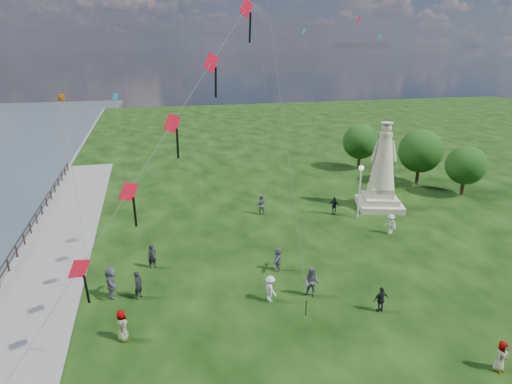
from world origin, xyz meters
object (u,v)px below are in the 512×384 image
object	(u,v)px
person_10	(122,325)
person_5	(111,282)
person_3	(381,299)
person_9	(334,206)
person_7	(261,205)
statue	(382,176)
lamppost	(360,180)
person_4	(501,356)
person_1	(312,283)
person_2	(270,289)
person_0	(138,285)
person_11	(278,259)
person_8	(391,224)
person_6	(152,256)

from	to	relation	value
person_10	person_5	bearing A→B (deg)	-14.83
person_3	person_9	xyz separation A→B (m)	(3.43, 13.86, 0.03)
person_7	statue	bearing A→B (deg)	-169.75
lamppost	person_4	bearing A→B (deg)	-96.97
statue	person_9	xyz separation A→B (m)	(-4.67, -0.55, -2.11)
person_1	person_2	xyz separation A→B (m)	(-2.40, 0.21, -0.17)
person_0	person_4	xyz separation A→B (m)	(15.61, -9.96, -0.09)
statue	person_1	size ratio (longest dim) A/B	4.06
person_7	person_9	distance (m)	6.28
person_9	person_11	bearing A→B (deg)	-82.47
person_7	person_0	bearing A→B (deg)	62.82
person_8	person_9	size ratio (longest dim) A/B	1.01
person_3	person_1	bearing A→B (deg)	-39.09
person_1	person_2	size ratio (longest dim) A/B	1.21
person_7	person_6	bearing A→B (deg)	54.45
person_3	person_7	world-z (taller)	person_7
person_10	person_2	bearing A→B (deg)	-104.57
person_7	person_5	bearing A→B (deg)	57.56
person_5	person_8	bearing A→B (deg)	-84.10
person_2	person_5	xyz separation A→B (m)	(-8.73, 2.62, 0.19)
person_2	person_11	xyz separation A→B (m)	(1.45, 3.25, 0.02)
statue	lamppost	xyz separation A→B (m)	(-3.07, -1.83, 0.42)
person_0	person_2	size ratio (longest dim) A/B	1.09
person_9	person_10	world-z (taller)	person_10
person_6	person_9	distance (m)	16.41
statue	person_0	xyz separation A→B (m)	(-20.87, -9.80, -2.05)
statue	person_0	size ratio (longest dim) A/B	4.54
person_3	person_8	size ratio (longest dim) A/B	0.95
person_2	person_5	size ratio (longest dim) A/B	0.80
person_5	person_9	bearing A→B (deg)	-68.82
person_7	person_9	xyz separation A→B (m)	(6.07, -1.60, -0.08)
person_11	person_8	bearing A→B (deg)	135.17
person_1	person_4	distance (m)	9.68
person_6	person_7	distance (m)	11.87
person_4	person_6	distance (m)	19.93
person_1	person_7	xyz separation A→B (m)	(0.50, 13.20, -0.08)
lamppost	person_3	distance (m)	13.79
person_4	person_8	xyz separation A→B (m)	(3.16, 14.40, 0.04)
lamppost	person_0	world-z (taller)	lamppost
person_6	person_7	xyz separation A→B (m)	(9.27, 7.41, 0.05)
statue	person_10	size ratio (longest dim) A/B	4.61
person_8	person_1	bearing A→B (deg)	-69.93
person_2	person_8	world-z (taller)	person_8
person_1	person_6	xyz separation A→B (m)	(-8.77, 5.79, -0.13)
person_5	person_7	xyz separation A→B (m)	(11.63, 10.37, -0.11)
person_7	person_3	bearing A→B (deg)	115.54
person_0	person_6	world-z (taller)	person_0
statue	person_5	bearing A→B (deg)	-139.80
person_9	statue	bearing A→B (deg)	57.00
person_2	person_6	world-z (taller)	person_6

